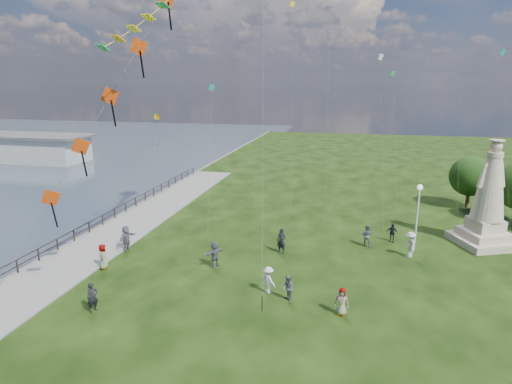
% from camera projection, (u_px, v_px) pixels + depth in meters
% --- Properties ---
extents(waterfront, '(200.00, 200.00, 1.51)m').
position_uv_depth(waterfront, '(79.00, 248.00, 32.88)').
color(waterfront, '#2E3A46').
rests_on(waterfront, ground).
extents(pier_pavilion, '(30.00, 8.00, 4.40)m').
position_uv_depth(pier_pavilion, '(5.00, 147.00, 71.55)').
color(pier_pavilion, '#A0A09B').
rests_on(pier_pavilion, ground).
extents(statue, '(5.30, 5.30, 8.23)m').
position_uv_depth(statue, '(488.00, 206.00, 32.77)').
color(statue, tan).
rests_on(statue, ground).
extents(lamppost, '(0.44, 0.44, 4.73)m').
position_uv_depth(lamppost, '(419.00, 201.00, 33.03)').
color(lamppost, silver).
rests_on(lamppost, ground).
extents(tree_row, '(9.23, 11.05, 5.55)m').
position_uv_depth(tree_row, '(509.00, 186.00, 38.84)').
color(tree_row, '#382314').
rests_on(tree_row, ground).
extents(person_0, '(0.69, 0.74, 1.69)m').
position_uv_depth(person_0, '(92.00, 297.00, 23.55)').
color(person_0, black).
rests_on(person_0, ground).
extents(person_1, '(0.83, 0.91, 1.59)m').
position_uv_depth(person_1, '(288.00, 289.00, 24.66)').
color(person_1, '#595960').
rests_on(person_1, ground).
extents(person_2, '(1.20, 1.09, 1.67)m').
position_uv_depth(person_2, '(269.00, 280.00, 25.64)').
color(person_2, silver).
rests_on(person_2, ground).
extents(person_4, '(0.82, 0.56, 1.59)m').
position_uv_depth(person_4, '(342.00, 302.00, 23.20)').
color(person_4, '#595960').
rests_on(person_4, ground).
extents(person_5, '(0.99, 1.89, 1.95)m').
position_uv_depth(person_5, '(126.00, 238.00, 32.13)').
color(person_5, '#595960').
rests_on(person_5, ground).
extents(person_6, '(0.79, 0.62, 1.91)m').
position_uv_depth(person_6, '(281.00, 241.00, 31.61)').
color(person_6, black).
rests_on(person_6, ground).
extents(person_7, '(0.90, 0.63, 1.72)m').
position_uv_depth(person_7, '(367.00, 235.00, 33.03)').
color(person_7, '#595960').
rests_on(person_7, ground).
extents(person_8, '(1.01, 1.37, 1.91)m').
position_uv_depth(person_8, '(410.00, 245.00, 30.88)').
color(person_8, silver).
rests_on(person_8, ground).
extents(person_9, '(0.97, 0.68, 1.50)m').
position_uv_depth(person_9, '(392.00, 233.00, 33.92)').
color(person_9, black).
rests_on(person_9, ground).
extents(person_10, '(0.88, 1.00, 1.75)m').
position_uv_depth(person_10, '(103.00, 257.00, 28.98)').
color(person_10, '#595960').
rests_on(person_10, ground).
extents(person_11, '(1.52, 1.83, 1.84)m').
position_uv_depth(person_11, '(215.00, 254.00, 29.28)').
color(person_11, '#595960').
rests_on(person_11, ground).
extents(red_kite_train, '(9.29, 9.35, 20.16)m').
position_uv_depth(red_kite_train, '(122.00, 79.00, 24.01)').
color(red_kite_train, black).
rests_on(red_kite_train, ground).
extents(small_kites, '(29.48, 16.71, 32.12)m').
position_uv_depth(small_kites, '(343.00, 61.00, 37.72)').
color(small_kites, teal).
rests_on(small_kites, ground).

